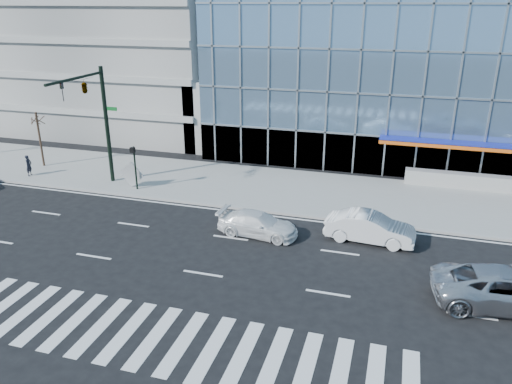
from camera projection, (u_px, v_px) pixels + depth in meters
ground at (231, 238)px, 27.42m from camera, size 160.00×160.00×0.00m
sidewalk at (269, 187)px, 34.55m from camera, size 120.00×8.00×0.15m
theatre_building at (474, 56)px, 44.24m from camera, size 42.00×26.00×15.00m
parking_garage at (131, 22)px, 52.35m from camera, size 24.00×24.00×20.00m
ramp_block at (233, 111)px, 44.02m from camera, size 6.00×8.00×6.00m
traffic_signal at (91, 100)px, 32.19m from camera, size 1.14×5.74×8.00m
ped_signal_post at (134, 161)px, 33.32m from camera, size 0.30×0.33×3.00m
street_tree_near at (37, 120)px, 37.53m from camera, size 1.10×1.10×4.23m
silver_suv at (506, 289)px, 21.07m from camera, size 6.33×3.54×1.67m
white_suv at (258, 224)px, 27.56m from camera, size 4.63×2.18×1.31m
white_sedan at (370, 228)px, 26.81m from camera, size 4.89×2.02×1.57m
pedestrian at (29, 165)px, 36.40m from camera, size 0.43×0.60×1.54m
tilted_panel at (132, 174)px, 34.11m from camera, size 1.83×0.07×1.83m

